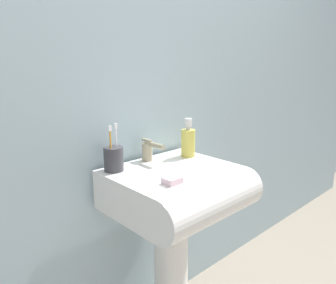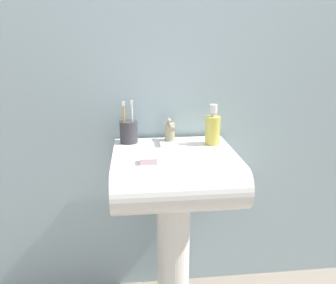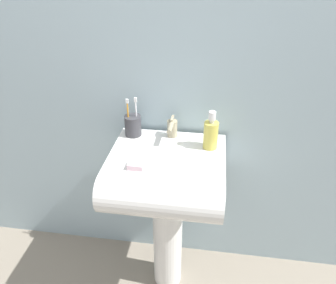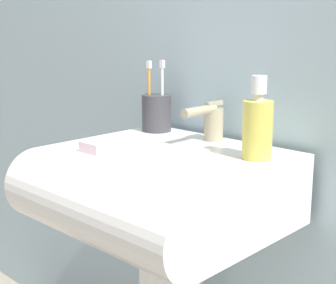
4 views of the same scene
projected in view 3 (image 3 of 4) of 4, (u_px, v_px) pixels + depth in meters
name	position (u px, v px, depth m)	size (l,w,h in m)	color
ground_plane	(168.00, 276.00, 1.86)	(6.00, 6.00, 0.00)	gray
wall_back	(175.00, 54.00, 1.44)	(5.00, 0.05, 2.40)	#9EB7C1
sink_pedestal	(168.00, 234.00, 1.68)	(0.15, 0.15, 0.67)	white
sink_basin	(166.00, 176.00, 1.42)	(0.50, 0.48, 0.16)	white
faucet	(171.00, 128.00, 1.52)	(0.05, 0.14, 0.10)	tan
toothbrush_cup	(133.00, 125.00, 1.54)	(0.08, 0.08, 0.19)	#38383D
soap_bottle	(211.00, 134.00, 1.43)	(0.06, 0.06, 0.18)	gold
bar_soap	(136.00, 165.00, 1.33)	(0.06, 0.05, 0.02)	silver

